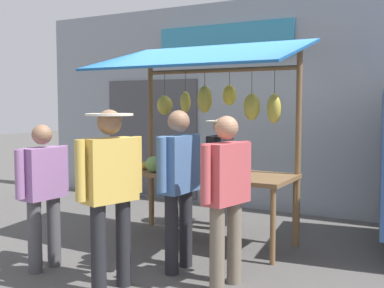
% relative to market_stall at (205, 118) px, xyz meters
% --- Properties ---
extents(ground_plane, '(40.00, 40.00, 0.00)m').
position_rel_market_stall_xyz_m(ground_plane, '(-0.01, 0.04, -1.55)').
color(ground_plane, '#514F4C').
extents(street_backdrop, '(9.00, 0.30, 3.40)m').
position_rel_market_stall_xyz_m(street_backdrop, '(0.04, -2.15, 0.15)').
color(street_backdrop, '#8C939E').
rests_on(street_backdrop, ground).
extents(market_stall, '(2.50, 1.46, 2.50)m').
position_rel_market_stall_xyz_m(market_stall, '(0.00, 0.00, 0.00)').
color(market_stall, brown).
rests_on(market_stall, ground).
extents(vendor_with_sunhat, '(0.39, 0.66, 1.52)m').
position_rel_market_stall_xyz_m(vendor_with_sunhat, '(0.13, -0.71, -0.67)').
color(vendor_with_sunhat, '#232328').
rests_on(vendor_with_sunhat, ground).
extents(shopper_in_grey_tee, '(0.25, 0.66, 1.51)m').
position_rel_market_stall_xyz_m(shopper_in_grey_tee, '(0.97, 1.72, -0.69)').
color(shopper_in_grey_tee, '#4C4C51').
rests_on(shopper_in_grey_tee, ground).
extents(shopper_with_ponytail, '(0.31, 0.68, 1.61)m').
position_rel_market_stall_xyz_m(shopper_with_ponytail, '(-0.88, 1.25, -0.62)').
color(shopper_with_ponytail, '#726656').
rests_on(shopper_with_ponytail, ground).
extents(shopper_with_shopping_bag, '(0.23, 0.71, 1.66)m').
position_rel_market_stall_xyz_m(shopper_with_shopping_bag, '(-0.26, 1.06, -0.59)').
color(shopper_with_shopping_bag, '#232328').
rests_on(shopper_with_shopping_bag, ground).
extents(shopper_in_striped_shirt, '(0.43, 0.68, 1.67)m').
position_rel_market_stall_xyz_m(shopper_in_striped_shirt, '(0.02, 1.82, -0.56)').
color(shopper_in_striped_shirt, '#232328').
rests_on(shopper_in_striped_shirt, ground).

